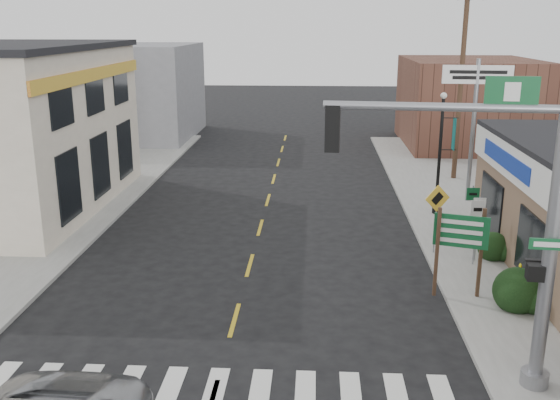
# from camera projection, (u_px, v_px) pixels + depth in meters

# --- Properties ---
(sidewalk_right) EXTENTS (6.00, 38.00, 0.13)m
(sidewalk_right) POSITION_uv_depth(u_px,v_px,m) (484.00, 222.00, 25.17)
(sidewalk_right) COLOR gray
(sidewalk_right) RESTS_ON ground
(sidewalk_left) EXTENTS (6.00, 38.00, 0.13)m
(sidewalk_left) POSITION_uv_depth(u_px,v_px,m) (49.00, 215.00, 26.17)
(sidewalk_left) COLOR gray
(sidewalk_left) RESTS_ON ground
(center_line) EXTENTS (0.12, 56.00, 0.01)m
(center_line) POSITION_uv_depth(u_px,v_px,m) (250.00, 265.00, 20.88)
(center_line) COLOR gold
(center_line) RESTS_ON ground
(crosswalk) EXTENTS (11.00, 2.20, 0.01)m
(crosswalk) POSITION_uv_depth(u_px,v_px,m) (213.00, 395.00, 13.59)
(crosswalk) COLOR silver
(crosswalk) RESTS_ON ground
(bldg_distant_right) EXTENTS (8.00, 10.00, 5.60)m
(bldg_distant_right) POSITION_uv_depth(u_px,v_px,m) (468.00, 103.00, 40.58)
(bldg_distant_right) COLOR brown
(bldg_distant_right) RESTS_ON ground
(bldg_distant_left) EXTENTS (9.00, 10.00, 6.40)m
(bldg_distant_left) POSITION_uv_depth(u_px,v_px,m) (129.00, 91.00, 43.66)
(bldg_distant_left) COLOR gray
(bldg_distant_left) RESTS_ON ground
(traffic_signal_pole) EXTENTS (5.29, 0.39, 6.70)m
(traffic_signal_pole) POSITION_uv_depth(u_px,v_px,m) (516.00, 212.00, 12.72)
(traffic_signal_pole) COLOR gray
(traffic_signal_pole) RESTS_ON sidewalk_right
(guide_sign) EXTENTS (1.53, 0.13, 2.68)m
(guide_sign) POSITION_uv_depth(u_px,v_px,m) (460.00, 240.00, 17.74)
(guide_sign) COLOR #4B3323
(guide_sign) RESTS_ON sidewalk_right
(fire_hydrant) EXTENTS (0.21, 0.21, 0.66)m
(fire_hydrant) POSITION_uv_depth(u_px,v_px,m) (522.00, 272.00, 19.04)
(fire_hydrant) COLOR #DABD00
(fire_hydrant) RESTS_ON sidewalk_right
(ped_crossing_sign) EXTENTS (0.95, 0.07, 2.43)m
(ped_crossing_sign) POSITION_uv_depth(u_px,v_px,m) (437.00, 206.00, 21.21)
(ped_crossing_sign) COLOR gray
(ped_crossing_sign) RESTS_ON sidewalk_right
(lamp_post) EXTENTS (0.65, 0.51, 5.03)m
(lamp_post) POSITION_uv_depth(u_px,v_px,m) (442.00, 145.00, 25.37)
(lamp_post) COLOR black
(lamp_post) RESTS_ON sidewalk_right
(dance_center_sign) EXTENTS (2.93, 0.18, 6.23)m
(dance_center_sign) POSITION_uv_depth(u_px,v_px,m) (476.00, 94.00, 26.78)
(dance_center_sign) COLOR gray
(dance_center_sign) RESTS_ON sidewalk_right
(shrub_front) EXTENTS (1.33, 1.33, 1.00)m
(shrub_front) POSITION_uv_depth(u_px,v_px,m) (517.00, 291.00, 17.36)
(shrub_front) COLOR #1C3416
(shrub_front) RESTS_ON sidewalk_right
(shrub_back) EXTENTS (1.03, 1.03, 0.78)m
(shrub_back) POSITION_uv_depth(u_px,v_px,m) (493.00, 247.00, 21.08)
(shrub_back) COLOR black
(shrub_back) RESTS_ON sidewalk_right
(utility_pole_far) EXTENTS (1.65, 0.25, 9.51)m
(utility_pole_far) POSITION_uv_depth(u_px,v_px,m) (461.00, 82.00, 30.78)
(utility_pole_far) COLOR #492C24
(utility_pole_far) RESTS_ON sidewalk_right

